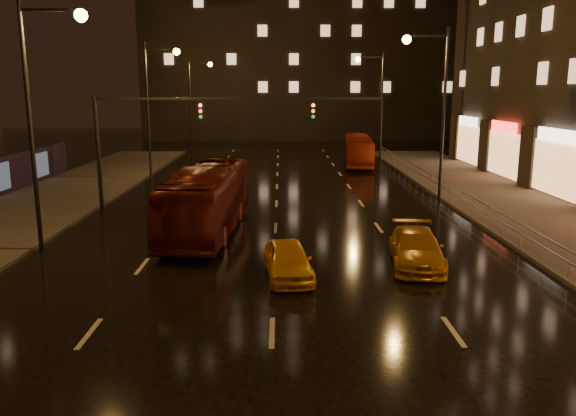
{
  "coord_description": "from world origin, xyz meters",
  "views": [
    {
      "loc": [
        0.25,
        -10.37,
        6.5
      ],
      "look_at": [
        0.5,
        8.75,
        2.5
      ],
      "focal_mm": 35.0,
      "sensor_mm": 36.0,
      "label": 1
    }
  ],
  "objects_px": {
    "bus_red": "(208,199)",
    "taxi_far": "(416,248)",
    "taxi_near": "(288,260)",
    "bus_curb": "(358,151)"
  },
  "relations": [
    {
      "from": "bus_red",
      "to": "taxi_far",
      "type": "height_order",
      "value": "bus_red"
    },
    {
      "from": "taxi_near",
      "to": "bus_curb",
      "type": "bearing_deg",
      "value": 71.5
    },
    {
      "from": "bus_red",
      "to": "bus_curb",
      "type": "xyz_separation_m",
      "value": [
        10.32,
        23.71,
        -0.2
      ]
    },
    {
      "from": "taxi_far",
      "to": "bus_curb",
      "type": "bearing_deg",
      "value": 94.22
    },
    {
      "from": "bus_red",
      "to": "taxi_far",
      "type": "distance_m",
      "value": 10.18
    },
    {
      "from": "bus_red",
      "to": "taxi_far",
      "type": "xyz_separation_m",
      "value": [
        8.54,
        -5.48,
        -0.85
      ]
    },
    {
      "from": "taxi_near",
      "to": "taxi_far",
      "type": "bearing_deg",
      "value": 9.65
    },
    {
      "from": "taxi_near",
      "to": "taxi_far",
      "type": "relative_size",
      "value": 0.83
    },
    {
      "from": "bus_curb",
      "to": "taxi_near",
      "type": "distance_m",
      "value": 31.3
    },
    {
      "from": "bus_curb",
      "to": "taxi_near",
      "type": "relative_size",
      "value": 2.48
    }
  ]
}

